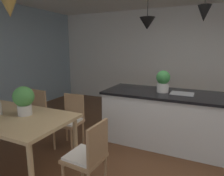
{
  "coord_description": "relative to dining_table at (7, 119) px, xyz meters",
  "views": [
    {
      "loc": [
        0.31,
        -2.5,
        1.64
      ],
      "look_at": [
        -0.8,
        -0.15,
        1.11
      ],
      "focal_mm": 31.66,
      "sensor_mm": 36.0,
      "label": 1
    }
  ],
  "objects": [
    {
      "name": "ground_plane",
      "position": [
        2.05,
        0.83,
        -0.71
      ],
      "size": [
        10.0,
        8.4,
        0.04
      ],
      "primitive_type": "cube",
      "color": "brown"
    },
    {
      "name": "pendant_over_table",
      "position": [
        0.18,
        0.07,
        1.41
      ],
      "size": [
        0.17,
        0.17,
        0.7
      ],
      "color": "black"
    },
    {
      "name": "kitchen_island",
      "position": [
        1.87,
        1.64,
        -0.23
      ],
      "size": [
        2.17,
        0.92,
        0.91
      ],
      "color": "silver",
      "rests_on": "ground_plane"
    },
    {
      "name": "chair_far_left",
      "position": [
        -0.41,
        0.84,
        -0.21
      ],
      "size": [
        0.43,
        0.43,
        0.87
      ],
      "color": "#A87F56",
      "rests_on": "ground_plane"
    },
    {
      "name": "potted_plant_on_table",
      "position": [
        0.25,
        0.1,
        0.29
      ],
      "size": [
        0.27,
        0.27,
        0.39
      ],
      "color": "beige",
      "rests_on": "dining_table"
    },
    {
      "name": "wall_back_kitchen",
      "position": [
        2.05,
        4.09,
        0.66
      ],
      "size": [
        10.0,
        0.12,
        2.7
      ],
      "primitive_type": "cube",
      "color": "white",
      "rests_on": "ground_plane"
    },
    {
      "name": "pendant_over_island_main",
      "position": [
        1.44,
        1.64,
        1.34
      ],
      "size": [
        0.26,
        0.26,
        0.77
      ],
      "color": "black"
    },
    {
      "name": "chair_far_right",
      "position": [
        0.41,
        0.84,
        -0.21
      ],
      "size": [
        0.41,
        0.41,
        0.87
      ],
      "color": "#A87F56",
      "rests_on": "ground_plane"
    },
    {
      "name": "dining_table",
      "position": [
        0.0,
        0.0,
        0.0
      ],
      "size": [
        1.83,
        0.94,
        0.76
      ],
      "color": "tan",
      "rests_on": "ground_plane"
    },
    {
      "name": "chair_kitchen_end",
      "position": [
        1.29,
        -0.0,
        -0.21
      ],
      "size": [
        0.42,
        0.42,
        0.87
      ],
      "color": "#A87F56",
      "rests_on": "ground_plane"
    },
    {
      "name": "pendant_over_island_aux",
      "position": [
        2.29,
        1.64,
        1.44
      ],
      "size": [
        0.19,
        0.19,
        0.69
      ],
      "color": "black"
    },
    {
      "name": "potted_plant_on_island",
      "position": [
        1.75,
        1.64,
        0.41
      ],
      "size": [
        0.23,
        0.23,
        0.37
      ],
      "color": "beige",
      "rests_on": "kitchen_island"
    }
  ]
}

